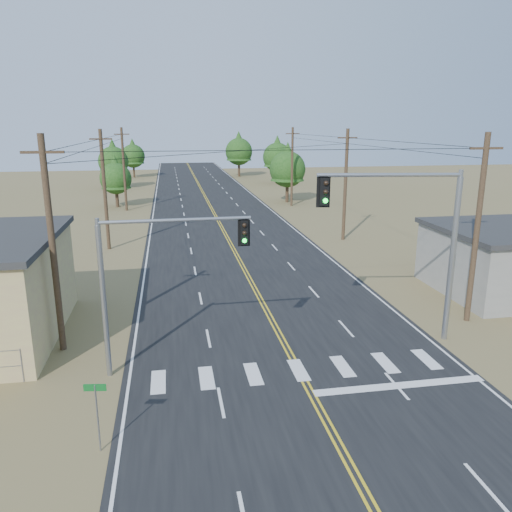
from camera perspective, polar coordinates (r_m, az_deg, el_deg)
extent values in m
plane|color=olive|center=(16.03, 12.94, -25.90)|extent=(220.00, 220.00, 0.00)
cube|color=black|center=(42.67, -2.59, 0.78)|extent=(15.00, 200.00, 0.02)
cylinder|color=gray|center=(23.12, -25.18, -11.25)|extent=(0.06, 0.06, 1.50)
cylinder|color=#4C3826|center=(24.26, -22.23, 0.94)|extent=(0.30, 0.30, 10.00)
cube|color=#4C3826|center=(23.69, -23.23, 10.85)|extent=(1.80, 0.12, 0.12)
cylinder|color=#4C3826|center=(43.72, -16.91, 7.16)|extent=(0.30, 0.30, 10.00)
cube|color=#4C3826|center=(43.40, -17.33, 12.65)|extent=(1.80, 0.12, 0.12)
cylinder|color=#4C3826|center=(63.51, -14.85, 9.51)|extent=(0.30, 0.30, 10.00)
cube|color=#4C3826|center=(63.29, -15.10, 13.29)|extent=(1.80, 0.12, 0.12)
cylinder|color=#4C3826|center=(28.41, 23.93, 2.67)|extent=(0.30, 0.30, 10.00)
cube|color=#4C3826|center=(27.93, 24.84, 11.11)|extent=(1.80, 0.12, 0.12)
cylinder|color=#4C3826|center=(46.15, 10.17, 7.93)|extent=(0.30, 0.30, 10.00)
cube|color=#4C3826|center=(45.85, 10.42, 13.15)|extent=(1.80, 0.12, 0.12)
cylinder|color=#4C3826|center=(65.21, 4.14, 10.09)|extent=(0.30, 0.30, 10.00)
cube|color=#4C3826|center=(65.00, 4.21, 13.78)|extent=(1.80, 0.12, 0.12)
cylinder|color=gray|center=(21.46, -16.99, -5.18)|extent=(0.22, 0.22, 6.52)
cylinder|color=gray|center=(20.61, -17.67, 3.37)|extent=(0.17, 0.17, 0.56)
cylinder|color=gray|center=(20.44, -9.13, 4.06)|extent=(6.12, 0.23, 0.15)
cube|color=black|center=(20.81, -1.38, 2.74)|extent=(0.33, 0.28, 1.02)
sphere|color=black|center=(20.58, -1.33, 3.53)|extent=(0.19, 0.19, 0.19)
sphere|color=black|center=(20.65, -1.32, 2.64)|extent=(0.19, 0.19, 0.19)
sphere|color=#0CE533|center=(20.72, -1.31, 1.76)|extent=(0.19, 0.19, 0.19)
cylinder|color=gray|center=(25.66, 21.47, -0.57)|extent=(0.27, 0.27, 8.01)
cylinder|color=gray|center=(24.97, 22.34, 8.33)|extent=(0.21, 0.21, 0.69)
cylinder|color=gray|center=(23.82, 14.98, 8.94)|extent=(6.59, 1.12, 0.18)
cube|color=black|center=(23.23, 7.76, 7.32)|extent=(0.45, 0.40, 1.26)
sphere|color=black|center=(23.00, 8.02, 8.24)|extent=(0.23, 0.23, 0.23)
sphere|color=black|center=(23.05, 7.98, 7.25)|extent=(0.23, 0.23, 0.23)
sphere|color=#0CE533|center=(23.11, 7.95, 6.27)|extent=(0.23, 0.23, 0.23)
cylinder|color=gray|center=(17.63, -17.64, -17.26)|extent=(0.06, 0.06, 2.40)
cube|color=#0D5C1F|center=(17.09, -17.94, -14.12)|extent=(0.72, 0.13, 0.24)
cylinder|color=#3F2D1E|center=(67.01, -15.60, 6.44)|extent=(0.43, 0.43, 2.39)
cone|color=#184413|center=(66.64, -15.80, 9.26)|extent=(3.72, 3.72, 4.25)
sphere|color=#184413|center=(66.72, -15.75, 8.52)|extent=(3.99, 3.99, 3.99)
cylinder|color=#3F2D1E|center=(86.42, -15.85, 8.37)|extent=(0.46, 0.46, 2.91)
cone|color=#184413|center=(86.10, -16.05, 11.04)|extent=(4.53, 4.53, 5.18)
sphere|color=#184413|center=(86.16, -16.00, 10.35)|extent=(4.86, 4.86, 4.86)
cylinder|color=#3F2D1E|center=(103.98, -13.78, 9.47)|extent=(0.40, 0.40, 2.76)
cone|color=#184413|center=(103.72, -13.91, 11.58)|extent=(4.30, 4.30, 4.91)
sphere|color=#184413|center=(103.78, -13.88, 11.03)|extent=(4.60, 4.60, 4.60)
cylinder|color=#3F2D1E|center=(68.87, 3.57, 7.38)|extent=(0.44, 0.44, 2.92)
cone|color=#184413|center=(68.46, 3.63, 10.75)|extent=(4.54, 4.54, 5.18)
sphere|color=#184413|center=(68.54, 3.61, 9.87)|extent=(4.86, 4.86, 4.86)
cylinder|color=#3F2D1E|center=(90.65, 2.42, 9.24)|extent=(0.42, 0.42, 3.06)
cone|color=#184413|center=(90.34, 2.45, 11.92)|extent=(4.75, 4.75, 5.43)
sphere|color=#184413|center=(90.40, 2.44, 11.22)|extent=(5.09, 5.09, 5.09)
cylinder|color=#3F2D1E|center=(103.18, -1.96, 9.98)|extent=(0.48, 0.48, 3.26)
cone|color=#184413|center=(102.90, -1.98, 12.49)|extent=(5.07, 5.07, 5.79)
sphere|color=#184413|center=(102.95, -1.97, 11.84)|extent=(5.43, 5.43, 5.43)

